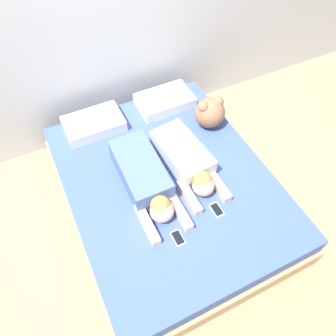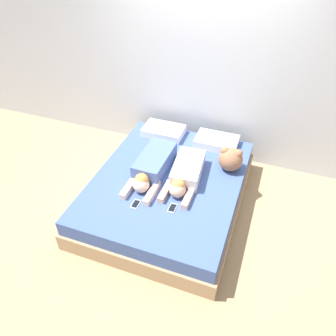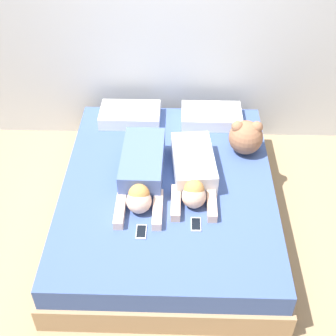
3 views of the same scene
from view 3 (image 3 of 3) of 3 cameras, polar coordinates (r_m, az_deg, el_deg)
The scene contains 10 objects.
ground_plane at distance 4.03m, azimuth -0.00°, elevation -6.02°, with size 12.00×12.00×0.00m, color #9E8460.
wall_back at distance 4.31m, azimuth 0.51°, elevation 18.53°, with size 12.00×0.06×2.60m.
bed at distance 3.88m, azimuth -0.00°, elevation -3.99°, with size 1.74×2.18×0.41m.
pillow_head_left at distance 4.39m, azimuth -4.64°, elevation 6.48°, with size 0.55×0.35×0.11m.
pillow_head_right at distance 4.38m, azimuth 5.31°, elevation 6.31°, with size 0.55×0.35×0.11m.
person_left at distance 3.68m, azimuth -3.19°, elevation -0.38°, with size 0.35×0.96×0.22m.
person_right at distance 3.70m, azimuth 3.13°, elevation -0.45°, with size 0.37×0.88×0.21m.
cell_phone_left at distance 3.37m, azimuth -3.28°, elevation -7.76°, with size 0.07×0.13×0.01m.
cell_phone_right at distance 3.42m, azimuth 3.43°, elevation -6.87°, with size 0.07×0.13×0.01m.
plush_toy at distance 4.00m, azimuth 9.47°, elevation 3.80°, with size 0.29×0.29×0.30m.
Camera 3 is at (0.08, -2.75, 2.95)m, focal length 50.00 mm.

